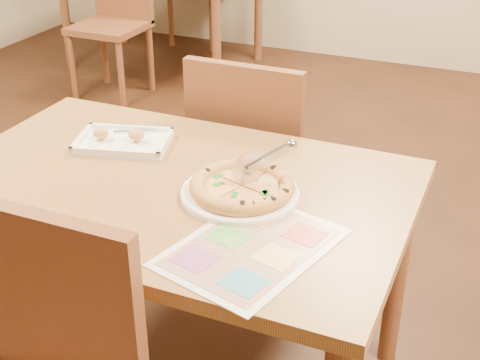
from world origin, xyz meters
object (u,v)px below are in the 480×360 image
at_px(chair_far, 253,147).
at_px(appetizer_tray, 123,142).
at_px(bg_chair_near, 116,5).
at_px(pizza_cutter, 262,161).
at_px(plate, 240,194).
at_px(pizza, 242,187).
at_px(menu, 252,247).
at_px(dining_table, 171,210).

height_order(chair_far, appetizer_tray, chair_far).
relative_size(bg_chair_near, appetizer_tray, 1.49).
bearing_deg(pizza_cutter, plate, 179.16).
bearing_deg(pizza, bg_chair_near, 129.59).
bearing_deg(menu, bg_chair_near, 128.73).
height_order(pizza, pizza_cutter, pizza_cutter).
distance_m(appetizer_tray, menu, 0.68).
distance_m(bg_chair_near, pizza, 2.85).
xyz_separation_m(dining_table, chair_far, (-0.00, 0.60, -0.07)).
xyz_separation_m(bg_chair_near, pizza, (1.81, -2.19, 0.18)).
relative_size(plate, appetizer_tray, 0.99).
distance_m(dining_table, menu, 0.40).
distance_m(bg_chair_near, menu, 3.09).
relative_size(chair_far, bg_chair_near, 1.00).
bearing_deg(pizza, chair_far, 109.62).
xyz_separation_m(plate, pizza, (0.01, 0.00, 0.02)).
relative_size(dining_table, menu, 3.13).
height_order(pizza, menu, pizza).
bearing_deg(plate, pizza, 15.64).
distance_m(chair_far, pizza_cutter, 0.66).
distance_m(chair_far, menu, 0.89).
bearing_deg(bg_chair_near, chair_far, -44.94).
bearing_deg(bg_chair_near, plate, -50.51).
xyz_separation_m(plate, pizza_cutter, (0.04, 0.04, 0.08)).
height_order(bg_chair_near, pizza_cutter, bg_chair_near).
xyz_separation_m(pizza, menu, (0.12, -0.21, -0.03)).
bearing_deg(pizza, pizza_cutter, 47.73).
bearing_deg(menu, appetizer_tray, 147.96).
bearing_deg(dining_table, bg_chair_near, 126.05).
bearing_deg(pizza_cutter, bg_chair_near, 84.77).
distance_m(pizza_cutter, menu, 0.28).
bearing_deg(pizza, appetizer_tray, 162.21).
bearing_deg(dining_table, chair_far, 90.00).
distance_m(dining_table, appetizer_tray, 0.31).
xyz_separation_m(plate, menu, (0.12, -0.21, -0.01)).
bearing_deg(dining_table, menu, -32.11).
relative_size(chair_far, pizza, 1.70).
bearing_deg(bg_chair_near, pizza, -50.41).
bearing_deg(dining_table, appetizer_tray, 148.04).
distance_m(chair_far, plate, 0.65).
relative_size(bg_chair_near, pizza_cutter, 3.59).
relative_size(pizza, appetizer_tray, 0.87).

